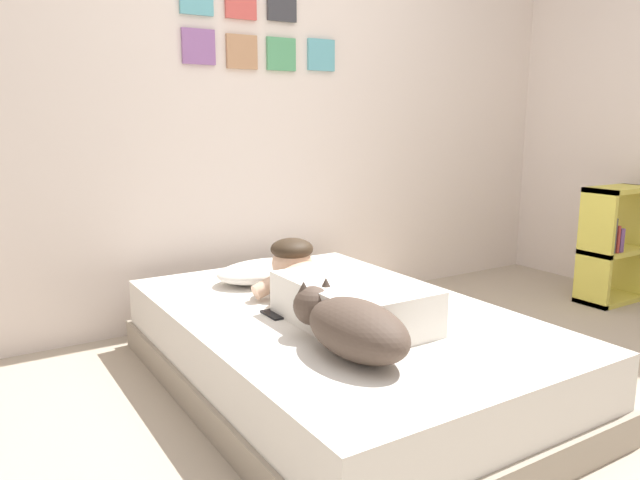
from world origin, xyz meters
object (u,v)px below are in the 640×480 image
at_px(dog, 351,326).
at_px(bookshelf, 613,245).
at_px(coffee_cup, 318,273).
at_px(person_lying, 334,291).
at_px(pillow, 266,271).
at_px(bed, 337,350).
at_px(cell_phone, 274,314).

relative_size(dog, bookshelf, 0.77).
xyz_separation_m(dog, coffee_cup, (0.43, 0.92, -0.07)).
bearing_deg(coffee_cup, person_lying, -114.83).
height_order(person_lying, dog, person_lying).
distance_m(pillow, bookshelf, 2.31).
distance_m(bed, cell_phone, 0.33).
bearing_deg(bed, person_lying, -136.54).
height_order(pillow, bookshelf, bookshelf).
bearing_deg(dog, cell_phone, 93.18).
xyz_separation_m(person_lying, dog, (-0.19, -0.39, -0.00)).
bearing_deg(pillow, cell_phone, -113.44).
bearing_deg(bookshelf, pillow, 168.59).
bearing_deg(coffee_cup, bookshelf, -9.77).
bearing_deg(bed, coffee_cup, 67.66).
bearing_deg(dog, pillow, 79.56).
xyz_separation_m(person_lying, cell_phone, (-0.22, 0.13, -0.10)).
bearing_deg(bed, dog, -118.12).
distance_m(person_lying, cell_phone, 0.27).
height_order(dog, bookshelf, bookshelf).
bearing_deg(dog, coffee_cup, 64.85).
bearing_deg(coffee_cup, pillow, 155.83).
xyz_separation_m(bed, dog, (-0.23, -0.44, 0.28)).
distance_m(person_lying, bookshelf, 2.27).
xyz_separation_m(pillow, dog, (-0.19, -1.03, 0.05)).
relative_size(pillow, dog, 0.90).
bearing_deg(pillow, dog, -100.44).
bearing_deg(person_lying, bookshelf, 4.45).
relative_size(pillow, person_lying, 0.57).
distance_m(person_lying, dog, 0.44).
xyz_separation_m(pillow, bookshelf, (2.26, -0.46, -0.03)).
distance_m(bed, pillow, 0.64).
relative_size(pillow, bookshelf, 0.69).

